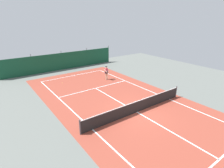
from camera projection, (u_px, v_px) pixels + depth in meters
ground_plane at (137, 112)px, 14.64m from camera, size 36.00×36.00×0.00m
court_surface at (137, 112)px, 14.64m from camera, size 11.02×26.60×0.01m
tennis_net at (137, 106)px, 14.47m from camera, size 10.12×0.10×1.10m
back_fence at (61, 64)px, 26.54m from camera, size 16.30×0.98×2.70m
tennis_player at (106, 72)px, 21.89m from camera, size 0.58×0.82×1.64m
tennis_ball_near_player at (62, 83)px, 20.94m from camera, size 0.07×0.07×0.07m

